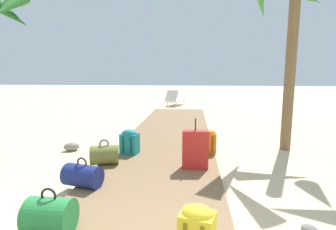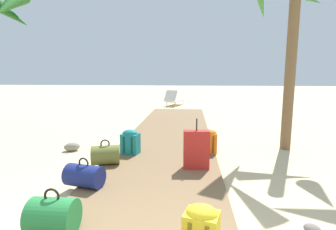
# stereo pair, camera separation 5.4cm
# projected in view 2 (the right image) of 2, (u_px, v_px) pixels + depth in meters

# --- Properties ---
(ground_plane) EXTENTS (60.00, 60.00, 0.00)m
(ground_plane) POSITION_uv_depth(u_px,v_px,m) (165.00, 151.00, 5.85)
(ground_plane) COLOR #D1BA8C
(boardwalk) EXTENTS (2.11, 10.52, 0.08)m
(boardwalk) POSITION_uv_depth(u_px,v_px,m) (169.00, 138.00, 6.88)
(boardwalk) COLOR brown
(boardwalk) RESTS_ON ground
(backpack_orange) EXTENTS (0.30, 0.27, 0.49)m
(backpack_orange) POSITION_uv_depth(u_px,v_px,m) (209.00, 141.00, 5.43)
(backpack_orange) COLOR orange
(backpack_orange) RESTS_ON boardwalk
(duffel_bag_green) EXTENTS (0.46, 0.38, 0.49)m
(duffel_bag_green) POSITION_uv_depth(u_px,v_px,m) (53.00, 216.00, 2.69)
(duffel_bag_green) COLOR #237538
(duffel_bag_green) RESTS_ON boardwalk
(backpack_teal) EXTENTS (0.38, 0.32, 0.49)m
(backpack_teal) POSITION_uv_depth(u_px,v_px,m) (130.00, 141.00, 5.38)
(backpack_teal) COLOR #197A7F
(backpack_teal) RESTS_ON boardwalk
(suitcase_red) EXTENTS (0.44, 0.21, 0.86)m
(suitcase_red) POSITION_uv_depth(u_px,v_px,m) (196.00, 150.00, 4.53)
(suitcase_red) COLOR red
(suitcase_red) RESTS_ON boardwalk
(duffel_bag_olive) EXTENTS (0.56, 0.46, 0.45)m
(duffel_bag_olive) POSITION_uv_depth(u_px,v_px,m) (105.00, 155.00, 4.76)
(duffel_bag_olive) COLOR olive
(duffel_bag_olive) RESTS_ON boardwalk
(duffel_bag_navy) EXTENTS (0.58, 0.43, 0.43)m
(duffel_bag_navy) POSITION_uv_depth(u_px,v_px,m) (84.00, 176.00, 3.82)
(duffel_bag_navy) COLOR navy
(duffel_bag_navy) RESTS_ON boardwalk
(backpack_yellow) EXTENTS (0.35, 0.31, 0.48)m
(backpack_yellow) POSITION_uv_depth(u_px,v_px,m) (201.00, 230.00, 2.35)
(backpack_yellow) COLOR gold
(backpack_yellow) RESTS_ON boardwalk
(palm_tree_near_right) EXTENTS (1.95, 1.97, 3.96)m
(palm_tree_near_right) POSITION_uv_depth(u_px,v_px,m) (293.00, 2.00, 5.55)
(palm_tree_near_right) COLOR brown
(palm_tree_near_right) RESTS_ON ground
(lounge_chair) EXTENTS (1.04, 1.62, 0.82)m
(lounge_chair) POSITION_uv_depth(u_px,v_px,m) (174.00, 99.00, 13.85)
(lounge_chair) COLOR white
(lounge_chair) RESTS_ON ground
(rock_left_near) EXTENTS (0.40, 0.36, 0.18)m
(rock_left_near) POSITION_uv_depth(u_px,v_px,m) (72.00, 147.00, 5.87)
(rock_left_near) COLOR gray
(rock_left_near) RESTS_ON ground
(rock_right_far) EXTENTS (0.23, 0.24, 0.10)m
(rock_right_far) POSITION_uv_depth(u_px,v_px,m) (312.00, 229.00, 2.85)
(rock_right_far) COLOR slate
(rock_right_far) RESTS_ON ground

